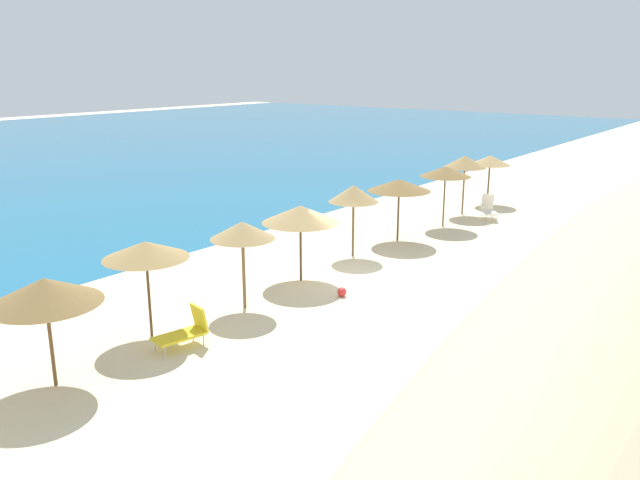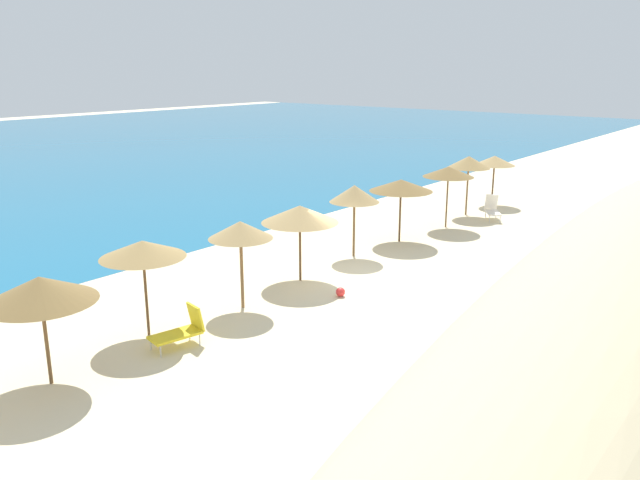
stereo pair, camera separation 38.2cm
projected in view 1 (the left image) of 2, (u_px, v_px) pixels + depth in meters
name	position (u px, v px, depth m)	size (l,w,h in m)	color
ground_plane	(355.00, 279.00, 22.27)	(160.00, 160.00, 0.00)	beige
dune_ridge	(630.00, 277.00, 17.56)	(39.50, 5.28, 3.14)	beige
beach_umbrella_1	(45.00, 291.00, 14.25)	(2.51, 2.51, 2.63)	brown
beach_umbrella_2	(146.00, 250.00, 16.93)	(2.29, 2.29, 2.70)	brown
beach_umbrella_3	(242.00, 231.00, 18.98)	(1.94, 1.94, 2.72)	brown
beach_umbrella_4	(300.00, 214.00, 21.51)	(2.62, 2.62, 2.64)	brown
beach_umbrella_5	(354.00, 194.00, 24.34)	(1.91, 1.91, 2.80)	brown
beach_umbrella_6	(399.00, 185.00, 26.46)	(2.63, 2.63, 2.64)	brown
beach_umbrella_7	(446.00, 172.00, 28.86)	(2.30, 2.30, 2.79)	brown
beach_umbrella_8	(465.00, 162.00, 31.28)	(2.07, 2.07, 2.92)	brown
beach_umbrella_9	(490.00, 160.00, 33.77)	(2.13, 2.13, 2.60)	brown
lounge_chair_0	(489.00, 208.00, 30.93)	(1.48, 1.26, 1.16)	white
lounge_chair_2	(185.00, 330.00, 16.79)	(1.48, 0.91, 1.06)	yellow
beach_ball	(342.00, 292.00, 20.56)	(0.30, 0.30, 0.30)	red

